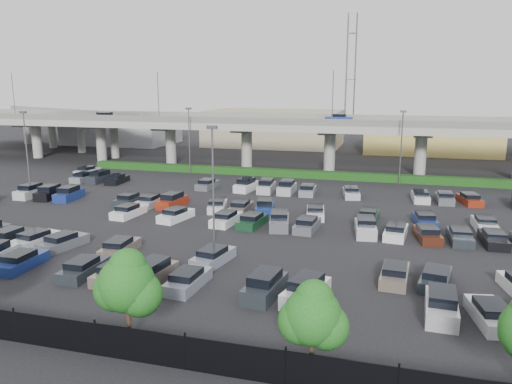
# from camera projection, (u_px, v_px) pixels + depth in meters

# --- Properties ---
(ground) EXTENTS (280.00, 280.00, 0.00)m
(ground) POSITION_uv_depth(u_px,v_px,m) (241.00, 218.00, 52.46)
(ground) COLOR black
(overpass) EXTENTS (150.00, 13.00, 15.80)m
(overpass) POSITION_uv_depth(u_px,v_px,m) (298.00, 127.00, 81.17)
(overpass) COLOR gray
(overpass) RESTS_ON ground
(on_ramp) EXTENTS (50.93, 30.13, 8.80)m
(on_ramp) POSITION_uv_depth(u_px,v_px,m) (67.00, 118.00, 105.36)
(on_ramp) COLOR gray
(on_ramp) RESTS_ON ground
(hedge) EXTENTS (66.00, 1.60, 1.10)m
(hedge) POSITION_uv_depth(u_px,v_px,m) (290.00, 173.00, 75.86)
(hedge) COLOR #173810
(hedge) RESTS_ON ground
(fence) EXTENTS (70.00, 0.10, 2.00)m
(fence) POSITION_uv_depth(u_px,v_px,m) (78.00, 336.00, 25.94)
(fence) COLOR black
(fence) RESTS_ON ground
(tree_row) EXTENTS (65.07, 3.66, 5.94)m
(tree_row) POSITION_uv_depth(u_px,v_px,m) (103.00, 280.00, 26.57)
(tree_row) COLOR #332316
(tree_row) RESTS_ON ground
(parked_cars) EXTENTS (63.06, 41.63, 1.67)m
(parked_cars) POSITION_uv_depth(u_px,v_px,m) (219.00, 223.00, 48.35)
(parked_cars) COLOR #441E12
(parked_cars) RESTS_ON ground
(light_poles) EXTENTS (66.90, 48.38, 10.30)m
(light_poles) POSITION_uv_depth(u_px,v_px,m) (210.00, 155.00, 54.12)
(light_poles) COLOR #4E4E53
(light_poles) RESTS_ON ground
(distant_buildings) EXTENTS (138.00, 24.00, 9.00)m
(distant_buildings) POSITION_uv_depth(u_px,v_px,m) (383.00, 133.00, 106.54)
(distant_buildings) COLOR gray
(distant_buildings) RESTS_ON ground
(comm_tower) EXTENTS (2.40, 2.40, 30.00)m
(comm_tower) POSITION_uv_depth(u_px,v_px,m) (351.00, 77.00, 117.74)
(comm_tower) COLOR #4E4E53
(comm_tower) RESTS_ON ground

